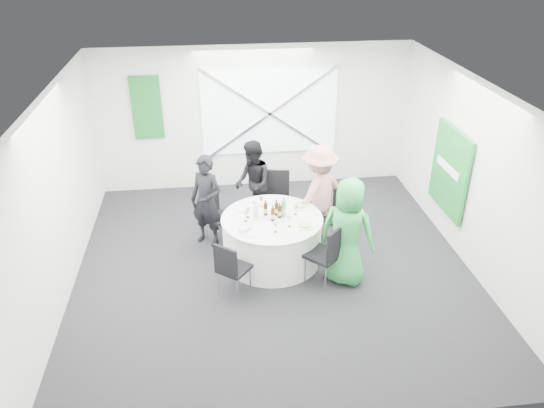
{
  "coord_description": "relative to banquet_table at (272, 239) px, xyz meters",
  "views": [
    {
      "loc": [
        -0.87,
        -6.77,
        4.75
      ],
      "look_at": [
        0.0,
        0.2,
        1.0
      ],
      "focal_mm": 35.0,
      "sensor_mm": 36.0,
      "label": 1
    }
  ],
  "objects": [
    {
      "name": "beer_bottle_d",
      "position": [
        0.0,
        -0.09,
        0.48
      ],
      "size": [
        0.06,
        0.06,
        0.26
      ],
      "color": "#381C0A",
      "rests_on": "banquet_table"
    },
    {
      "name": "plate_back",
      "position": [
        -0.07,
        0.51,
        0.39
      ],
      "size": [
        0.27,
        0.27,
        0.01
      ],
      "color": "silver",
      "rests_on": "banquet_table"
    },
    {
      "name": "knife_a",
      "position": [
        -0.55,
        0.16,
        0.38
      ],
      "size": [
        0.1,
        0.13,
        0.01
      ],
      "primitive_type": "cube",
      "rotation": [
        0.0,
        0.0,
        2.56
      ],
      "color": "silver",
      "rests_on": "banquet_table"
    },
    {
      "name": "wine_glass_g",
      "position": [
        0.22,
        -0.29,
        0.5
      ],
      "size": [
        0.07,
        0.07,
        0.17
      ],
      "color": "white",
      "rests_on": "banquet_table"
    },
    {
      "name": "beer_bottle_b",
      "position": [
        0.08,
        0.08,
        0.48
      ],
      "size": [
        0.06,
        0.06,
        0.27
      ],
      "color": "#381C0A",
      "rests_on": "banquet_table"
    },
    {
      "name": "chair_back",
      "position": [
        0.22,
        1.11,
        0.21
      ],
      "size": [
        0.53,
        0.54,
        0.99
      ],
      "rotation": [
        0.0,
        0.0,
        -0.19
      ],
      "color": "black",
      "rests_on": "floor"
    },
    {
      "name": "wall_front",
      "position": [
        0.0,
        -3.2,
        1.02
      ],
      "size": [
        6.0,
        0.0,
        6.0
      ],
      "primitive_type": "plane",
      "rotation": [
        -1.57,
        0.0,
        0.0
      ],
      "color": "silver",
      "rests_on": "floor"
    },
    {
      "name": "person_man_back",
      "position": [
        -0.18,
        1.24,
        0.38
      ],
      "size": [
        0.51,
        0.79,
        1.52
      ],
      "primitive_type": "imported",
      "rotation": [
        0.0,
        0.0,
        -1.43
      ],
      "color": "black",
      "rests_on": "floor"
    },
    {
      "name": "wine_glass_b",
      "position": [
        -0.41,
        -0.05,
        0.5
      ],
      "size": [
        0.07,
        0.07,
        0.17
      ],
      "color": "white",
      "rests_on": "banquet_table"
    },
    {
      "name": "knife_c",
      "position": [
        0.53,
        -0.22,
        0.38
      ],
      "size": [
        0.11,
        0.13,
        0.01
      ],
      "primitive_type": "cube",
      "rotation": [
        0.0,
        0.0,
        -0.69
      ],
      "color": "silver",
      "rests_on": "banquet_table"
    },
    {
      "name": "wine_glass_a",
      "position": [
        -0.36,
        0.07,
        0.5
      ],
      "size": [
        0.07,
        0.07,
        0.17
      ],
      "color": "white",
      "rests_on": "banquet_table"
    },
    {
      "name": "window_brace_a",
      "position": [
        0.3,
        2.72,
        1.12
      ],
      "size": [
        2.63,
        0.05,
        1.84
      ],
      "primitive_type": "cube",
      "rotation": [
        0.0,
        0.97,
        0.0
      ],
      "color": "silver",
      "rests_on": "window_panel"
    },
    {
      "name": "wine_glass_d",
      "position": [
        -0.24,
        0.24,
        0.5
      ],
      "size": [
        0.07,
        0.07,
        0.17
      ],
      "color": "white",
      "rests_on": "banquet_table"
    },
    {
      "name": "plate_front_left",
      "position": [
        -0.37,
        -0.4,
        0.39
      ],
      "size": [
        0.26,
        0.26,
        0.01
      ],
      "color": "silver",
      "rests_on": "banquet_table"
    },
    {
      "name": "plate_back_left",
      "position": [
        -0.42,
        0.33,
        0.39
      ],
      "size": [
        0.26,
        0.26,
        0.01
      ],
      "color": "silver",
      "rests_on": "banquet_table"
    },
    {
      "name": "chair_front_right",
      "position": [
        0.72,
        -0.74,
        0.19
      ],
      "size": [
        0.63,
        0.63,
        0.97
      ],
      "rotation": [
        0.0,
        0.0,
        3.91
      ],
      "color": "black",
      "rests_on": "floor"
    },
    {
      "name": "ceiling",
      "position": [
        0.0,
        -0.2,
        2.42
      ],
      "size": [
        6.0,
        6.0,
        0.0
      ],
      "primitive_type": "plane",
      "rotation": [
        3.14,
        0.0,
        0.0
      ],
      "color": "white",
      "rests_on": "wall_back"
    },
    {
      "name": "fork_c",
      "position": [
        0.36,
        -0.45,
        0.38
      ],
      "size": [
        0.1,
        0.13,
        0.01
      ],
      "primitive_type": "cube",
      "rotation": [
        0.0,
        0.0,
        -0.6
      ],
      "color": "silver",
      "rests_on": "banquet_table"
    },
    {
      "name": "wall_left",
      "position": [
        -3.0,
        -0.2,
        1.02
      ],
      "size": [
        0.0,
        6.0,
        6.0
      ],
      "primitive_type": "plane",
      "rotation": [
        1.57,
        0.0,
        1.57
      ],
      "color": "silver",
      "rests_on": "floor"
    },
    {
      "name": "window_brace_b",
      "position": [
        0.3,
        2.72,
        1.12
      ],
      "size": [
        2.63,
        0.05,
        1.84
      ],
      "primitive_type": "cube",
      "rotation": [
        0.0,
        -0.97,
        0.0
      ],
      "color": "silver",
      "rests_on": "window_panel"
    },
    {
      "name": "banquet_table",
      "position": [
        0.0,
        0.0,
        0.0
      ],
      "size": [
        1.56,
        1.56,
        0.76
      ],
      "color": "silver",
      "rests_on": "floor"
    },
    {
      "name": "wall_back",
      "position": [
        0.0,
        2.8,
        1.02
      ],
      "size": [
        6.0,
        0.0,
        6.0
      ],
      "primitive_type": "plane",
      "rotation": [
        1.57,
        0.0,
        0.0
      ],
      "color": "silver",
      "rests_on": "floor"
    },
    {
      "name": "chair_back_left",
      "position": [
        -0.83,
        0.73,
        0.15
      ],
      "size": [
        0.58,
        0.58,
        0.9
      ],
      "rotation": [
        0.0,
        0.0,
        0.85
      ],
      "color": "black",
      "rests_on": "floor"
    },
    {
      "name": "clear_water_bottle",
      "position": [
        -0.25,
        -0.03,
        0.5
      ],
      "size": [
        0.08,
        0.08,
        0.31
      ],
      "color": "silver",
      "rests_on": "banquet_table"
    },
    {
      "name": "fork_b",
      "position": [
        0.13,
        0.56,
        0.38
      ],
      "size": [
        0.15,
        0.03,
        0.01
      ],
      "primitive_type": "cube",
      "rotation": [
        0.0,
        0.0,
        1.65
      ],
      "color": "silver",
      "rests_on": "banquet_table"
    },
    {
      "name": "knife_b",
      "position": [
        -0.19,
        0.54,
        0.38
      ],
      "size": [
        0.15,
        0.02,
        0.01
      ],
      "primitive_type": "cube",
      "rotation": [
        0.0,
        0.0,
        1.6
      ],
      "color": "silver",
      "rests_on": "banquet_table"
    },
    {
      "name": "plate_back_right",
      "position": [
        0.5,
        0.3,
        0.4
      ],
      "size": [
        0.29,
        0.29,
        0.04
      ],
      "color": "silver",
      "rests_on": "banquet_table"
    },
    {
      "name": "wine_glass_e",
      "position": [
        0.37,
        0.07,
        0.5
      ],
      "size": [
        0.07,
        0.07,
        0.17
      ],
      "color": "white",
      "rests_on": "banquet_table"
    },
    {
      "name": "beer_bottle_a",
      "position": [
        -0.09,
        0.1,
        0.48
      ],
      "size": [
        0.06,
        0.06,
        0.25
      ],
      "color": "#381C0A",
      "rests_on": "banquet_table"
    },
    {
      "name": "wine_glass_c",
      "position": [
        -0.12,
        0.38,
        0.5
      ],
      "size": [
        0.07,
        0.07,
        0.17
      ],
      "color": "white",
      "rests_on": "banquet_table"
    },
    {
      "name": "plate_front_right",
      "position": [
        0.45,
        -0.32,
        0.4
      ],
      "size": [
        0.26,
        0.26,
        0.04
      ],
      "color": "silver",
      "rests_on": "banquet_table"
    },
    {
      "name": "window_panel",
      "position": [
        0.3,
        2.76,
        1.12
      ],
      "size": [
        2.6,
        0.03,
        1.6
      ],
      "primitive_type": "cube",
      "color": "white",
      "rests_on": "wall_back"
    },
    {
      "name": "fork_a",
      "position": [
        -0.39,
        0.42,
        0.38
      ],
      "size": [
        0.09,
        0.14,
        0.01
      ],
      "primitive_type": "cube",
      "rotation": [
        0.0,
        0.0,
        2.62
      ],
      "color": "silver",
      "rests_on": "banquet_table"
    },
    {
      "name": "chair_front_left",
      "position": [
        -0.69,
        -0.85,
        0.13
      ],
      "size": [
        0.56,
        0.56,
        0.88
      ],
      "rotation": [
        0.0,
        0.0,
        2.46
      ],
      "color": "black",
      "rests_on": "floor"
    },
    {
      "name": "floor",
      "position": [
        0.0,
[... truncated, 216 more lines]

